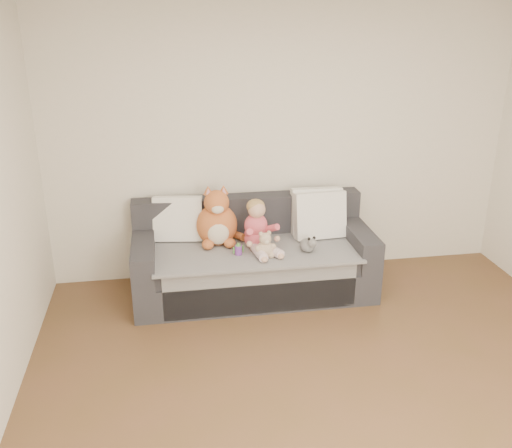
{
  "coord_description": "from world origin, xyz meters",
  "views": [
    {
      "loc": [
        -1.13,
        -2.75,
        2.58
      ],
      "look_at": [
        -0.36,
        1.87,
        0.75
      ],
      "focal_mm": 40.0,
      "sensor_mm": 36.0,
      "label": 1
    }
  ],
  "objects_px": {
    "plush_cat": "(217,222)",
    "teddy_bear": "(265,247)",
    "toddler": "(258,229)",
    "sippy_cup": "(238,248)",
    "sofa": "(253,260)"
  },
  "relations": [
    {
      "from": "teddy_bear",
      "to": "sofa",
      "type": "bearing_deg",
      "value": 93.54
    },
    {
      "from": "sofa",
      "to": "plush_cat",
      "type": "xyz_separation_m",
      "value": [
        -0.32,
        0.09,
        0.38
      ]
    },
    {
      "from": "toddler",
      "to": "sippy_cup",
      "type": "relative_size",
      "value": 4.19
    },
    {
      "from": "sofa",
      "to": "toddler",
      "type": "height_order",
      "value": "toddler"
    },
    {
      "from": "toddler",
      "to": "plush_cat",
      "type": "distance_m",
      "value": 0.4
    },
    {
      "from": "sofa",
      "to": "toddler",
      "type": "bearing_deg",
      "value": -73.05
    },
    {
      "from": "plush_cat",
      "to": "teddy_bear",
      "type": "relative_size",
      "value": 2.37
    },
    {
      "from": "sofa",
      "to": "sippy_cup",
      "type": "bearing_deg",
      "value": -127.97
    },
    {
      "from": "teddy_bear",
      "to": "sippy_cup",
      "type": "bearing_deg",
      "value": 150.92
    },
    {
      "from": "sofa",
      "to": "teddy_bear",
      "type": "bearing_deg",
      "value": -77.26
    },
    {
      "from": "toddler",
      "to": "teddy_bear",
      "type": "relative_size",
      "value": 1.96
    },
    {
      "from": "sofa",
      "to": "plush_cat",
      "type": "bearing_deg",
      "value": 163.66
    },
    {
      "from": "teddy_bear",
      "to": "sippy_cup",
      "type": "relative_size",
      "value": 2.14
    },
    {
      "from": "teddy_bear",
      "to": "plush_cat",
      "type": "bearing_deg",
      "value": 125.74
    },
    {
      "from": "toddler",
      "to": "sippy_cup",
      "type": "distance_m",
      "value": 0.26
    }
  ]
}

